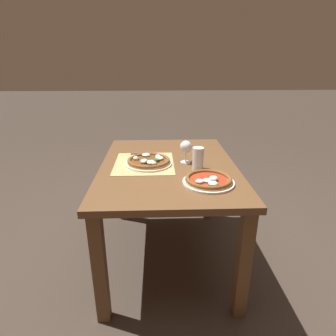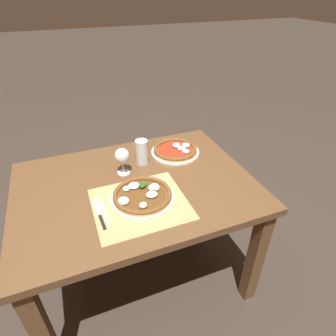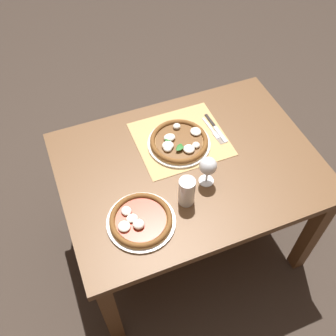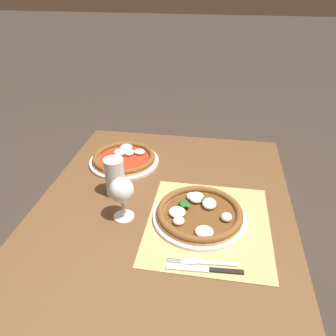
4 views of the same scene
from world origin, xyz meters
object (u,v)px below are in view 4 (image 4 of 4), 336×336
object	(u,v)px
pizza_far	(124,158)
knife	(204,269)
wine_glass	(122,192)
pizza_near	(199,214)
fork	(201,262)
pint_glass	(115,178)

from	to	relation	value
pizza_far	knife	size ratio (longest dim) A/B	1.37
wine_glass	pizza_near	bearing A→B (deg)	-83.23
wine_glass	knife	world-z (taller)	wine_glass
knife	fork	bearing A→B (deg)	25.48
wine_glass	pint_glass	xyz separation A→B (m)	(0.13, 0.07, -0.04)
pizza_far	pint_glass	size ratio (longest dim) A/B	2.04
pizza_near	wine_glass	world-z (taller)	wine_glass
knife	pizza_near	bearing A→B (deg)	8.57
wine_glass	fork	bearing A→B (deg)	-120.89
pizza_far	knife	world-z (taller)	pizza_far
pizza_near	wine_glass	xyz separation A→B (m)	(-0.03, 0.25, 0.08)
pizza_far	wine_glass	size ratio (longest dim) A/B	1.91
pizza_far	fork	world-z (taller)	pizza_far
pint_glass	knife	world-z (taller)	pint_glass
fork	pizza_far	bearing A→B (deg)	35.60
wine_glass	pint_glass	size ratio (longest dim) A/B	1.07
knife	pint_glass	bearing A→B (deg)	47.94
pizza_far	pint_glass	distance (m)	0.23
wine_glass	fork	size ratio (longest dim) A/B	0.77
pizza_near	wine_glass	distance (m)	0.27
pint_glass	knife	xyz separation A→B (m)	(-0.31, -0.35, -0.06)
wine_glass	fork	xyz separation A→B (m)	(-0.16, -0.27, -0.10)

